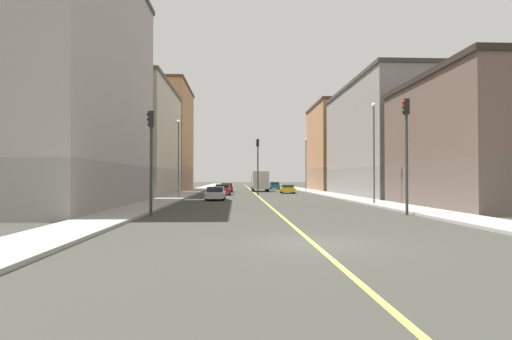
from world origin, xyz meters
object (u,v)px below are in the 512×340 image
building_right_midblock (138,140)px  car_teal (274,186)px  street_lamp_left_near (374,143)px  traffic_light_right_near (151,148)px  building_left_mid (381,140)px  building_left_far (338,148)px  car_silver (216,194)px  car_maroon (227,188)px  building_right_corner (68,81)px  car_red (223,190)px  traffic_light_median_far (258,160)px  car_yellow (287,189)px  street_lamp_right_near (178,151)px  street_lamp_left_far (306,159)px  building_left_near (476,142)px  traffic_light_left_near (406,141)px  building_right_distant (164,138)px  box_truck (260,181)px

building_right_midblock → car_teal: size_ratio=4.75×
street_lamp_left_near → traffic_light_right_near: bearing=-150.4°
building_left_mid → building_left_far: (0.00, 21.64, 0.67)m
car_silver → car_maroon: bearing=88.7°
street_lamp_left_near → car_teal: bearing=94.5°
building_right_corner → street_lamp_left_near: (23.05, 2.02, -4.24)m
building_left_far → car_red: size_ratio=3.55×
traffic_light_median_far → street_lamp_left_near: (8.30, -18.37, 0.53)m
traffic_light_right_near → car_yellow: (11.93, 34.81, -3.25)m
building_right_midblock → building_left_far: bearing=32.4°
street_lamp_right_near → car_yellow: bearing=51.3°
building_left_mid → street_lamp_left_near: bearing=-110.9°
street_lamp_left_far → car_red: 18.34m
car_teal → building_left_near: bearing=-78.7°
traffic_light_left_near → building_left_mid: bearing=73.9°
building_right_distant → car_teal: 22.55m
building_right_distant → car_yellow: size_ratio=4.21×
traffic_light_left_near → car_maroon: size_ratio=1.55×
building_left_mid → street_lamp_left_near: (-6.35, -16.63, -1.70)m
car_red → box_truck: (5.42, 13.10, 0.99)m
building_right_midblock → street_lamp_left_near: (23.05, -19.64, -1.88)m
building_right_midblock → street_lamp_left_far: size_ratio=2.34×
street_lamp_right_near → street_lamp_left_far: 28.65m
traffic_light_right_near → car_silver: bearing=80.7°
building_left_far → street_lamp_left_near: (-6.35, -38.27, -2.37)m
street_lamp_left_near → street_lamp_left_far: 33.02m
building_left_mid → building_left_far: size_ratio=1.47×
street_lamp_left_near → car_red: street_lamp_left_near is taller
car_maroon → car_teal: bearing=60.6°
building_left_near → car_teal: (-10.08, 50.24, -4.12)m
building_left_far → car_teal: bearing=139.6°
car_teal → building_left_mid: bearing=-71.6°
building_left_near → car_yellow: 31.25m
traffic_light_left_near → car_red: traffic_light_left_near is taller
building_left_mid → car_yellow: size_ratio=5.57×
building_left_far → box_truck: size_ratio=2.36×
traffic_light_median_far → building_left_near: bearing=-56.0°
car_maroon → car_teal: size_ratio=1.08×
building_right_corner → traffic_light_right_near: size_ratio=3.47×
traffic_light_left_near → car_silver: (-11.88, 17.16, -3.68)m
building_right_distant → traffic_light_right_near: building_right_distant is taller
street_lamp_left_far → car_teal: bearing=105.1°
building_right_corner → traffic_light_median_far: bearing=54.1°
traffic_light_median_far → car_red: 6.06m
building_left_near → car_yellow: bearing=109.1°
street_lamp_left_near → car_maroon: (-12.36, 31.50, -4.25)m
traffic_light_left_near → car_red: (-11.59, 29.38, -3.66)m
building_right_midblock → traffic_light_median_far: 15.00m
car_silver → car_yellow: bearing=62.7°
building_left_near → building_right_midblock: (-29.41, 23.04, 2.02)m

